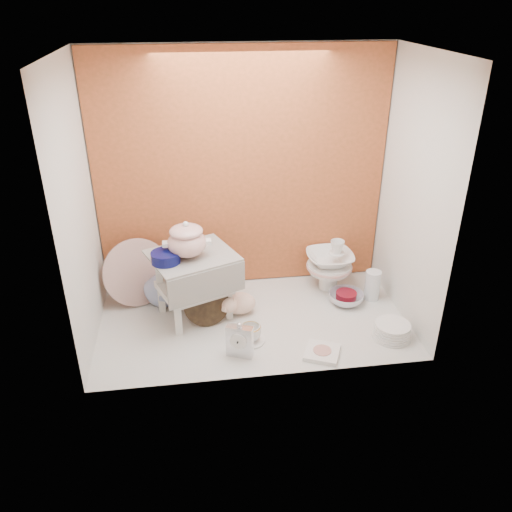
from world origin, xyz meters
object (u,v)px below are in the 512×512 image
Objects in this scene: step_stool at (194,285)px; gold_rim_teacup at (250,332)px; floral_platter at (137,272)px; mantel_clock at (240,340)px; crystal_bowl at (346,298)px; plush_pig at (240,303)px; soup_tureen at (187,239)px; dinner_plate_stack at (392,330)px; blue_white_vase at (164,284)px; porcelain_tower at (329,264)px.

gold_rim_teacup is at bearing -68.82° from step_stool.
step_stool is at bearing -30.59° from floral_platter.
gold_rim_teacup is at bearing 80.94° from mantel_clock.
crystal_bowl is at bearing 53.46° from mantel_clock.
step_stool reaches higher than plush_pig.
soup_tureen reaches higher than mantel_clock.
plush_pig reaches higher than gold_rim_teacup.
floral_platter is at bearing 157.60° from dinner_plate_stack.
step_stool reaches higher than blue_white_vase.
floral_platter is 1.71× the size of plush_pig.
soup_tureen is 0.76× the size of porcelain_tower.
porcelain_tower is (0.66, 0.63, 0.07)m from mantel_clock.
plush_pig is at bearing -159.79° from porcelain_tower.
soup_tureen is at bearing 137.64° from gold_rim_teacup.
blue_white_vase reaches higher than gold_rim_teacup.
mantel_clock is 0.60× the size of porcelain_tower.
plush_pig is at bearing -0.51° from soup_tureen.
mantel_clock is (0.56, -0.64, -0.10)m from floral_platter.
soup_tureen is 2.19× the size of gold_rim_teacup.
floral_platter reaches higher than step_stool.
gold_rim_teacup is at bearing -42.36° from soup_tureen.
blue_white_vase is at bearing 116.45° from step_stool.
gold_rim_teacup is (0.07, 0.12, -0.04)m from mantel_clock.
soup_tureen is 0.46m from blue_white_vase.
floral_platter is (-0.32, 0.23, -0.31)m from soup_tureen.
dinner_plate_stack is 0.64m from porcelain_tower.
floral_platter is 1.92× the size of crystal_bowl.
floral_platter is at bearing 166.44° from blue_white_vase.
soup_tureen is 0.50m from floral_platter.
porcelain_tower reaches higher than blue_white_vase.
dinner_plate_stack is at bearing -68.44° from crystal_bowl.
dinner_plate_stack is at bearing -70.01° from porcelain_tower.
blue_white_vase is 1.06× the size of plush_pig.
mantel_clock is at bearing -121.55° from gold_rim_teacup.
soup_tureen is at bearing -166.12° from porcelain_tower.
floral_platter reaches higher than porcelain_tower.
blue_white_vase reaches higher than mantel_clock.
mantel_clock is (0.22, -0.43, -0.10)m from step_stool.
crystal_bowl is (-0.15, 0.38, -0.01)m from dinner_plate_stack.
floral_platter is (-0.34, 0.20, 0.00)m from step_stool.
blue_white_vase is 1.14m from crystal_bowl.
floral_platter is at bearing 127.49° from step_stool.
floral_platter reaches higher than gold_rim_teacup.
porcelain_tower reaches higher than plush_pig.
blue_white_vase is at bearing 135.03° from gold_rim_teacup.
crystal_bowl is 0.64× the size of porcelain_tower.
blue_white_vase is 0.72m from mantel_clock.
floral_platter is 0.83m from gold_rim_teacup.
crystal_bowl is at bearing 111.56° from dinner_plate_stack.
step_stool is 0.31m from soup_tureen.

